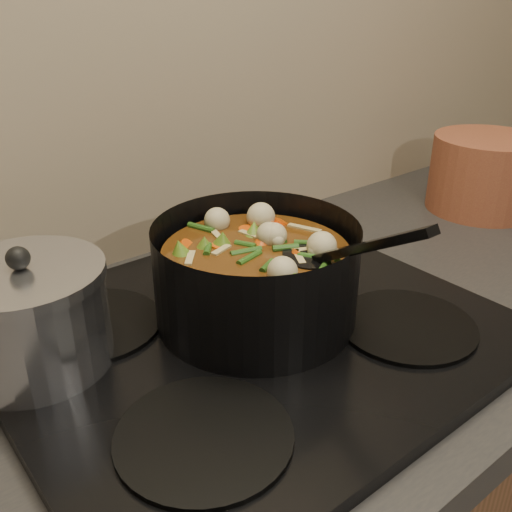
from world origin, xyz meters
TOP-DOWN VIEW (x-y plane):
  - stovetop at (0.00, 1.93)m, footprint 0.62×0.54m
  - stockpot at (0.02, 1.94)m, footprint 0.31×0.38m
  - saucepan at (-0.24, 2.03)m, footprint 0.18×0.18m
  - terracotta_crock at (0.67, 2.01)m, footprint 0.25×0.25m

SIDE VIEW (x-z plane):
  - stovetop at x=0.00m, z-range 0.91..0.93m
  - terracotta_crock at x=0.67m, z-range 0.91..1.06m
  - stockpot at x=0.02m, z-range 0.89..1.09m
  - saucepan at x=-0.24m, z-range 0.92..1.07m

